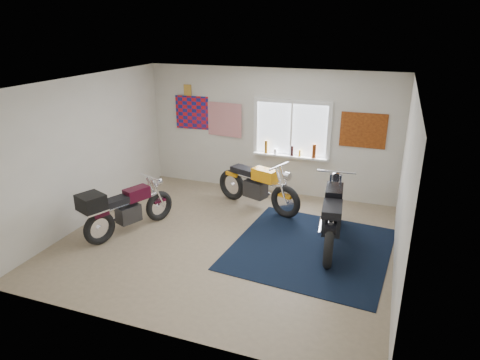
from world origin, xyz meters
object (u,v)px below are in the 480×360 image
(navy_rug, at_px, (310,248))
(yellow_triumph, at_px, (257,187))
(maroon_tourer, at_px, (123,209))
(black_chrome_bike, at_px, (332,217))

(navy_rug, relative_size, yellow_triumph, 1.33)
(maroon_tourer, bearing_deg, black_chrome_bike, -53.47)
(yellow_triumph, bearing_deg, maroon_tourer, -114.03)
(black_chrome_bike, bearing_deg, yellow_triumph, 52.76)
(yellow_triumph, xyz_separation_m, maroon_tourer, (-1.87, -1.91, 0.04))
(navy_rug, bearing_deg, yellow_triumph, 136.22)
(yellow_triumph, relative_size, maroon_tourer, 1.09)
(navy_rug, distance_m, black_chrome_bike, 0.64)
(yellow_triumph, relative_size, black_chrome_bike, 0.89)
(yellow_triumph, bearing_deg, navy_rug, -23.40)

